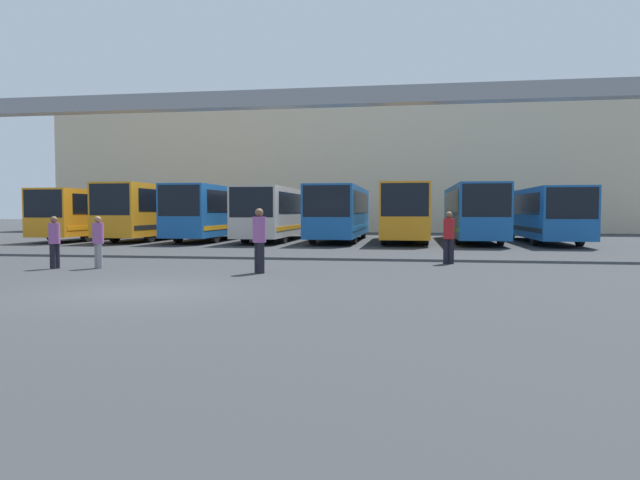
% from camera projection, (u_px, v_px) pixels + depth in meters
% --- Properties ---
extents(ground_plane, '(200.00, 200.00, 0.00)m').
position_uv_depth(ground_plane, '(136.00, 292.00, 12.60)').
color(ground_plane, '#2D3033').
extents(building_backdrop, '(51.52, 12.00, 11.72)m').
position_uv_depth(building_backdrop, '(345.00, 168.00, 53.53)').
color(building_backdrop, beige).
rests_on(building_backdrop, ground).
extents(overhead_gantry, '(37.43, 0.80, 6.89)m').
position_uv_depth(overhead_gantry, '(269.00, 114.00, 24.32)').
color(overhead_gantry, gray).
rests_on(overhead_gantry, ground).
extents(bus_slot_0, '(2.48, 10.98, 3.03)m').
position_uv_depth(bus_slot_0, '(98.00, 211.00, 35.92)').
color(bus_slot_0, orange).
rests_on(bus_slot_0, ground).
extents(bus_slot_1, '(2.49, 11.06, 3.32)m').
position_uv_depth(bus_slot_1, '(156.00, 209.00, 35.36)').
color(bus_slot_1, orange).
rests_on(bus_slot_1, ground).
extents(bus_slot_2, '(2.49, 11.00, 3.23)m').
position_uv_depth(bus_slot_2, '(215.00, 210.00, 34.74)').
color(bus_slot_2, '#1959A5').
rests_on(bus_slot_2, ground).
extents(bus_slot_3, '(2.51, 11.79, 3.10)m').
position_uv_depth(bus_slot_3, '(278.00, 211.00, 34.54)').
color(bus_slot_3, beige).
rests_on(bus_slot_3, ground).
extents(bus_slot_4, '(2.60, 11.63, 3.16)m').
position_uv_depth(bus_slot_4, '(340.00, 210.00, 33.87)').
color(bus_slot_4, '#1959A5').
rests_on(bus_slot_4, ground).
extents(bus_slot_5, '(2.53, 10.62, 3.24)m').
position_uv_depth(bus_slot_5, '(405.00, 210.00, 32.78)').
color(bus_slot_5, orange).
rests_on(bus_slot_5, ground).
extents(bus_slot_6, '(2.50, 12.31, 3.19)m').
position_uv_depth(bus_slot_6, '(472.00, 210.00, 33.02)').
color(bus_slot_6, '#1959A5').
rests_on(bus_slot_6, ground).
extents(bus_slot_7, '(2.55, 11.93, 2.98)m').
position_uv_depth(bus_slot_7, '(542.00, 212.00, 32.25)').
color(bus_slot_7, '#1959A5').
rests_on(bus_slot_7, ground).
extents(pedestrian_mid_left, '(0.34, 0.34, 1.63)m').
position_uv_depth(pedestrian_mid_left, '(98.00, 241.00, 17.69)').
color(pedestrian_mid_left, gray).
rests_on(pedestrian_mid_left, ground).
extents(pedestrian_near_center, '(0.39, 0.39, 1.86)m').
position_uv_depth(pedestrian_near_center, '(259.00, 239.00, 16.31)').
color(pedestrian_near_center, black).
rests_on(pedestrian_near_center, ground).
extents(pedestrian_near_left, '(0.34, 0.34, 1.62)m').
position_uv_depth(pedestrian_near_left, '(54.00, 241.00, 17.59)').
color(pedestrian_near_left, black).
rests_on(pedestrian_near_left, ground).
extents(pedestrian_mid_right, '(0.37, 0.37, 1.77)m').
position_uv_depth(pedestrian_mid_right, '(449.00, 236.00, 19.19)').
color(pedestrian_mid_right, black).
rests_on(pedestrian_mid_right, ground).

